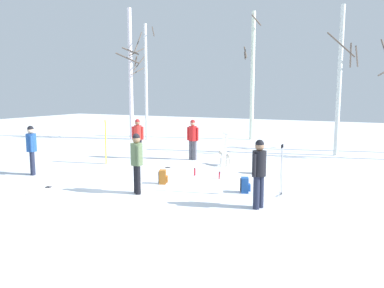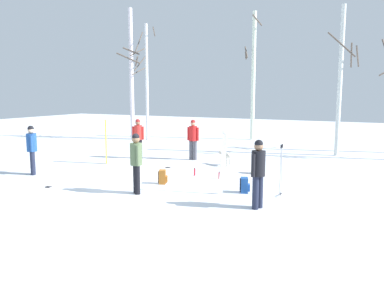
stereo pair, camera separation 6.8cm
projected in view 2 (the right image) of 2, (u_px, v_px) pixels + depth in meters
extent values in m
plane|color=white|center=(143.00, 186.00, 11.41)|extent=(60.00, 60.00, 0.00)
cylinder|color=#1E2338|center=(255.00, 193.00, 9.14)|extent=(0.16, 0.16, 0.82)
cylinder|color=#1E2338|center=(260.00, 191.00, 9.27)|extent=(0.16, 0.16, 0.82)
cylinder|color=black|center=(258.00, 163.00, 9.10)|extent=(0.34, 0.34, 0.62)
sphere|color=#997051|center=(259.00, 146.00, 9.05)|extent=(0.22, 0.22, 0.22)
sphere|color=black|center=(259.00, 144.00, 9.04)|extent=(0.21, 0.21, 0.21)
cylinder|color=black|center=(253.00, 165.00, 8.96)|extent=(0.10, 0.10, 0.56)
cylinder|color=black|center=(263.00, 163.00, 9.25)|extent=(0.10, 0.10, 0.56)
cylinder|color=#4C4C56|center=(191.00, 150.00, 15.94)|extent=(0.16, 0.16, 0.82)
cylinder|color=#4C4C56|center=(195.00, 150.00, 15.87)|extent=(0.16, 0.16, 0.82)
cylinder|color=red|center=(193.00, 133.00, 15.80)|extent=(0.34, 0.34, 0.62)
sphere|color=tan|center=(193.00, 124.00, 15.75)|extent=(0.22, 0.22, 0.22)
sphere|color=#B22626|center=(193.00, 122.00, 15.74)|extent=(0.21, 0.21, 0.21)
cylinder|color=red|center=(188.00, 134.00, 15.89)|extent=(0.10, 0.10, 0.56)
cylinder|color=red|center=(198.00, 134.00, 15.73)|extent=(0.10, 0.10, 0.56)
cylinder|color=black|center=(140.00, 149.00, 16.27)|extent=(0.16, 0.16, 0.82)
cylinder|color=black|center=(136.00, 149.00, 16.28)|extent=(0.16, 0.16, 0.82)
cylinder|color=red|center=(138.00, 132.00, 16.18)|extent=(0.34, 0.34, 0.62)
sphere|color=#997051|center=(138.00, 123.00, 16.12)|extent=(0.22, 0.22, 0.22)
sphere|color=#B22626|center=(138.00, 121.00, 16.12)|extent=(0.21, 0.21, 0.21)
cylinder|color=red|center=(143.00, 133.00, 16.17)|extent=(0.10, 0.10, 0.56)
cylinder|color=red|center=(133.00, 133.00, 16.20)|extent=(0.10, 0.10, 0.56)
cylinder|color=#1E2338|center=(33.00, 163.00, 12.95)|extent=(0.16, 0.16, 0.82)
cylinder|color=#1E2338|center=(33.00, 162.00, 13.11)|extent=(0.16, 0.16, 0.82)
cylinder|color=#1E478C|center=(32.00, 142.00, 12.93)|extent=(0.34, 0.34, 0.62)
sphere|color=beige|center=(31.00, 130.00, 12.87)|extent=(0.22, 0.22, 0.22)
sphere|color=black|center=(31.00, 129.00, 12.87)|extent=(0.21, 0.21, 0.21)
cylinder|color=#1E478C|center=(31.00, 144.00, 12.74)|extent=(0.10, 0.10, 0.56)
cylinder|color=#1E478C|center=(32.00, 142.00, 13.13)|extent=(0.10, 0.10, 0.56)
cylinder|color=black|center=(137.00, 180.00, 10.49)|extent=(0.16, 0.16, 0.82)
cylinder|color=black|center=(136.00, 179.00, 10.66)|extent=(0.16, 0.16, 0.82)
cylinder|color=#566B47|center=(136.00, 154.00, 10.48)|extent=(0.34, 0.34, 0.62)
sphere|color=#997051|center=(136.00, 139.00, 10.42)|extent=(0.22, 0.22, 0.22)
sphere|color=black|center=(136.00, 137.00, 10.41)|extent=(0.21, 0.21, 0.21)
cylinder|color=#566B47|center=(138.00, 156.00, 10.29)|extent=(0.10, 0.10, 0.56)
cylinder|color=#566B47|center=(135.00, 154.00, 10.68)|extent=(0.10, 0.10, 0.56)
ellipsoid|color=beige|center=(226.00, 155.00, 14.63)|extent=(0.62, 0.52, 0.26)
sphere|color=beige|center=(221.00, 152.00, 14.91)|extent=(0.18, 0.18, 0.18)
ellipsoid|color=beige|center=(220.00, 153.00, 14.97)|extent=(0.12, 0.11, 0.06)
cylinder|color=beige|center=(231.00, 155.00, 14.31)|extent=(0.18, 0.14, 0.17)
cylinder|color=beige|center=(221.00, 161.00, 14.80)|extent=(0.07, 0.07, 0.28)
cylinder|color=beige|center=(225.00, 161.00, 14.87)|extent=(0.07, 0.07, 0.28)
cylinder|color=beige|center=(227.00, 163.00, 14.46)|extent=(0.07, 0.07, 0.28)
cylinder|color=beige|center=(230.00, 163.00, 14.53)|extent=(0.07, 0.07, 0.28)
cube|color=white|center=(222.00, 164.00, 10.43)|extent=(0.17, 0.13, 1.72)
cube|color=white|center=(222.00, 132.00, 10.31)|extent=(0.06, 0.05, 0.10)
cube|color=white|center=(224.00, 164.00, 10.44)|extent=(0.17, 0.13, 1.72)
cube|color=white|center=(224.00, 132.00, 10.32)|extent=(0.06, 0.05, 0.10)
cube|color=yellow|center=(106.00, 143.00, 15.00)|extent=(0.07, 0.13, 1.69)
cube|color=yellow|center=(105.00, 121.00, 14.88)|extent=(0.04, 0.06, 0.10)
cube|color=yellow|center=(106.00, 143.00, 14.94)|extent=(0.07, 0.13, 1.69)
cube|color=yellow|center=(105.00, 121.00, 14.82)|extent=(0.04, 0.06, 0.10)
cube|color=white|center=(168.00, 168.00, 14.08)|extent=(0.28, 1.77, 0.02)
cube|color=#333338|center=(169.00, 168.00, 14.12)|extent=(0.08, 0.13, 0.03)
cube|color=white|center=(166.00, 168.00, 14.13)|extent=(0.28, 1.77, 0.02)
cube|color=#333338|center=(167.00, 167.00, 14.17)|extent=(0.08, 0.13, 0.03)
cube|color=white|center=(48.00, 187.00, 11.30)|extent=(0.12, 1.68, 0.02)
cube|color=#333338|center=(47.00, 187.00, 11.25)|extent=(0.07, 0.12, 0.03)
cube|color=white|center=(51.00, 187.00, 11.26)|extent=(0.12, 1.68, 0.02)
cube|color=#333338|center=(50.00, 187.00, 11.21)|extent=(0.07, 0.12, 0.03)
cylinder|color=#B2B2BC|center=(281.00, 172.00, 10.29)|extent=(0.02, 0.10, 1.35)
cylinder|color=black|center=(282.00, 146.00, 10.19)|extent=(0.04, 0.04, 0.10)
cylinder|color=black|center=(281.00, 193.00, 10.37)|extent=(0.07, 0.07, 0.01)
cylinder|color=#B2B2BC|center=(280.00, 173.00, 10.16)|extent=(0.02, 0.10, 1.35)
cylinder|color=black|center=(281.00, 147.00, 10.06)|extent=(0.04, 0.04, 0.10)
cylinder|color=black|center=(280.00, 195.00, 10.24)|extent=(0.07, 0.07, 0.01)
cube|color=#1E4C99|center=(244.00, 185.00, 10.67)|extent=(0.28, 0.31, 0.44)
cube|color=#1E4C99|center=(249.00, 187.00, 10.67)|extent=(0.13, 0.20, 0.20)
cube|color=black|center=(240.00, 186.00, 10.61)|extent=(0.04, 0.04, 0.37)
cube|color=black|center=(240.00, 184.00, 10.75)|extent=(0.04, 0.04, 0.37)
cube|color=#99591E|center=(162.00, 177.00, 11.71)|extent=(0.29, 0.32, 0.44)
cube|color=#99591E|center=(167.00, 179.00, 11.72)|extent=(0.14, 0.20, 0.20)
cube|color=black|center=(158.00, 177.00, 11.65)|extent=(0.04, 0.04, 0.37)
cube|color=black|center=(159.00, 176.00, 11.79)|extent=(0.04, 0.04, 0.37)
cube|color=#99591E|center=(259.00, 168.00, 13.19)|extent=(0.30, 0.25, 0.44)
cube|color=#99591E|center=(257.00, 170.00, 13.10)|extent=(0.20, 0.10, 0.20)
cube|color=black|center=(258.00, 167.00, 13.32)|extent=(0.04, 0.03, 0.37)
cube|color=black|center=(262.00, 167.00, 13.23)|extent=(0.04, 0.03, 0.37)
cylinder|color=red|center=(219.00, 176.00, 12.39)|extent=(0.07, 0.07, 0.22)
cylinder|color=black|center=(219.00, 172.00, 12.38)|extent=(0.04, 0.04, 0.02)
cylinder|color=red|center=(195.00, 172.00, 12.90)|extent=(0.06, 0.06, 0.24)
cylinder|color=black|center=(195.00, 168.00, 12.88)|extent=(0.04, 0.04, 0.02)
cylinder|color=silver|center=(131.00, 75.00, 22.68)|extent=(0.25, 0.25, 7.83)
cylinder|color=brown|center=(128.00, 58.00, 21.87)|extent=(1.35, 0.62, 0.68)
cylinder|color=brown|center=(137.00, 61.00, 22.67)|extent=(0.56, 0.57, 0.57)
cylinder|color=brown|center=(131.00, 51.00, 22.03)|extent=(0.85, 0.67, 0.45)
cylinder|color=white|center=(147.00, 83.00, 22.18)|extent=(0.17, 0.17, 6.82)
cylinder|color=brown|center=(154.00, 32.00, 21.77)|extent=(0.46, 0.89, 0.43)
cylinder|color=brown|center=(140.00, 63.00, 22.30)|extent=(0.22, 1.04, 0.96)
cylinder|color=brown|center=(139.00, 71.00, 22.39)|extent=(0.16, 1.24, 0.52)
cylinder|color=brown|center=(139.00, 42.00, 22.01)|extent=(0.17, 0.99, 1.28)
cylinder|color=brown|center=(139.00, 51.00, 22.39)|extent=(0.50, 1.31, 0.67)
cylinder|color=silver|center=(253.00, 77.00, 22.37)|extent=(0.24, 0.24, 7.58)
cylinder|color=brown|center=(257.00, 20.00, 21.65)|extent=(0.51, 0.55, 0.62)
cylinder|color=brown|center=(246.00, 52.00, 22.18)|extent=(0.49, 0.90, 0.76)
cylinder|color=brown|center=(246.00, 55.00, 22.25)|extent=(0.42, 0.94, 0.54)
cylinder|color=silver|center=(340.00, 82.00, 16.59)|extent=(0.20, 0.20, 6.64)
cylinder|color=brown|center=(358.00, 57.00, 16.13)|extent=(0.13, 1.36, 0.81)
cylinder|color=brown|center=(351.00, 55.00, 16.27)|extent=(0.09, 0.87, 1.00)
cylinder|color=brown|center=(342.00, 44.00, 15.86)|extent=(1.19, 0.14, 1.12)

